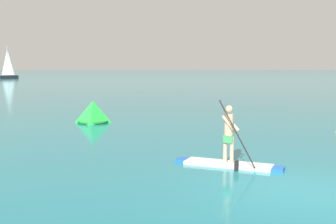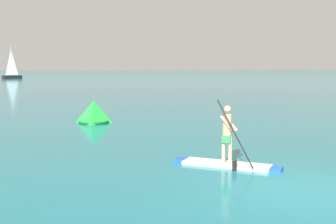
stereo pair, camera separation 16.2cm
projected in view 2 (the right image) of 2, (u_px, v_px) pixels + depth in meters
ground at (296, 191)px, 9.65m from camera, size 440.00×440.00×0.00m
paddleboarder_mid_center at (227, 153)px, 12.00m from camera, size 2.93×1.97×1.99m
race_marker_buoy at (94, 113)px, 21.07m from camera, size 1.57×1.57×1.11m
sailboat_left_horizon at (12, 74)px, 88.23m from camera, size 3.79×3.53×6.84m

